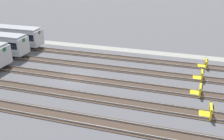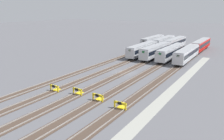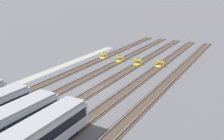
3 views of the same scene
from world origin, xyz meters
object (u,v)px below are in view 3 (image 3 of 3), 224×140
at_px(bumper_stop_near_inner_track, 119,59).
at_px(bumper_stop_middle_track, 137,62).
at_px(bumper_stop_far_inner_track, 159,64).
at_px(bumper_stop_nearest_track, 103,56).

xyz_separation_m(bumper_stop_near_inner_track, bumper_stop_middle_track, (0.26, 4.48, 0.00)).
relative_size(bumper_stop_near_inner_track, bumper_stop_far_inner_track, 1.00).
height_order(bumper_stop_near_inner_track, bumper_stop_middle_track, same).
bearing_deg(bumper_stop_nearest_track, bumper_stop_middle_track, 84.39).
distance_m(bumper_stop_nearest_track, bumper_stop_near_inner_track, 4.52).
bearing_deg(bumper_stop_near_inner_track, bumper_stop_middle_track, 86.72).
bearing_deg(bumper_stop_nearest_track, bumper_stop_near_inner_track, 82.08).
bearing_deg(bumper_stop_nearest_track, bumper_stop_far_inner_track, 90.51).
relative_size(bumper_stop_nearest_track, bumper_stop_middle_track, 1.00).
height_order(bumper_stop_nearest_track, bumper_stop_far_inner_track, same).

